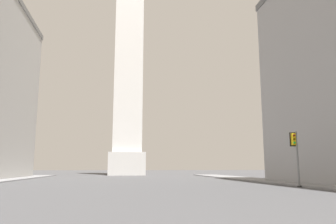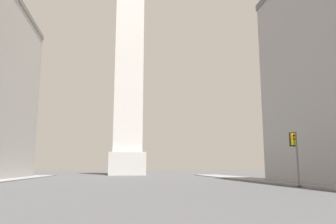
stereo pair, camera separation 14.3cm
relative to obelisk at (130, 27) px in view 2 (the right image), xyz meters
The scene contains 3 objects.
sidewalk_right 61.99m from the obelisk, 70.04° to the right, with size 5.00×89.57×0.15m, color gray.
obelisk is the anchor object (origin of this frame).
traffic_light_mid_right 59.30m from the obelisk, 73.02° to the right, with size 0.76×0.52×5.03m.
Camera 2 is at (-1.26, -1.21, 1.78)m, focal length 35.00 mm.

